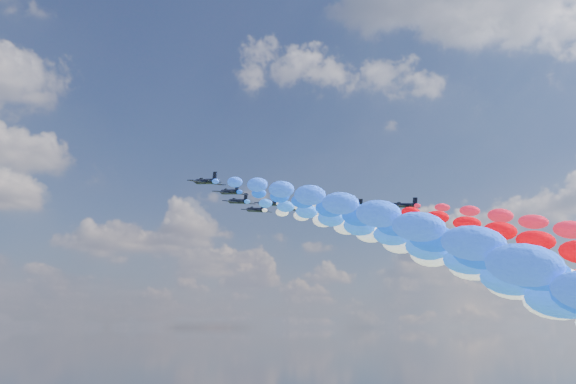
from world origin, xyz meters
TOP-DOWN VIEW (x-y plane):
  - jet_0 at (-26.38, -4.05)m, footprint 8.55×11.42m
  - trail_0 at (-26.38, -62.65)m, footprint 6.19×114.34m
  - jet_1 at (-16.72, 3.03)m, footprint 8.64×11.48m
  - trail_1 at (-16.72, -55.57)m, footprint 6.19×114.34m
  - jet_2 at (-9.32, 12.25)m, footprint 8.14×11.12m
  - trail_2 at (-9.32, -46.35)m, footprint 6.19×114.34m
  - jet_3 at (-1.43, 10.33)m, footprint 8.38×11.29m
  - trail_3 at (-1.43, -48.27)m, footprint 6.19×114.34m
  - jet_4 at (0.57, 20.30)m, footprint 8.28×11.22m
  - trail_4 at (0.57, -38.30)m, footprint 6.19×114.34m
  - jet_5 at (8.83, 12.49)m, footprint 8.20×11.16m
  - trail_5 at (8.83, -46.12)m, footprint 6.19×114.34m
  - jet_6 at (18.69, 2.52)m, footprint 8.64×11.48m
  - trail_6 at (18.69, -56.08)m, footprint 6.19×114.34m
  - jet_7 at (28.55, -6.40)m, footprint 8.25×11.20m

SIDE VIEW (x-z plane):
  - trail_0 at x=-26.38m, z-range 55.14..98.18m
  - trail_1 at x=-16.72m, z-range 55.14..98.18m
  - trail_2 at x=-9.32m, z-range 55.14..98.18m
  - trail_3 at x=-1.43m, z-range 55.14..98.18m
  - trail_4 at x=0.57m, z-range 55.14..98.18m
  - trail_5 at x=8.83m, z-range 55.14..98.18m
  - trail_6 at x=18.69m, z-range 55.14..98.18m
  - jet_0 at x=-26.38m, z-range 93.77..97.91m
  - jet_1 at x=-16.72m, z-range 93.77..97.91m
  - jet_2 at x=-9.32m, z-range 93.77..97.91m
  - jet_3 at x=-1.43m, z-range 93.77..97.91m
  - jet_4 at x=0.57m, z-range 93.77..97.91m
  - jet_5 at x=8.83m, z-range 93.77..97.91m
  - jet_6 at x=18.69m, z-range 93.77..97.91m
  - jet_7 at x=28.55m, z-range 93.77..97.91m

